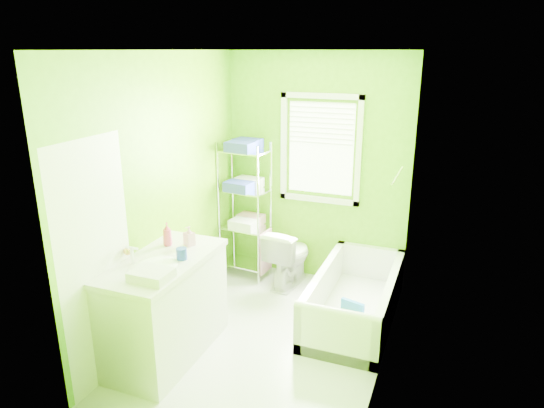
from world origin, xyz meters
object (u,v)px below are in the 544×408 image
at_px(toilet, 289,256).
at_px(wire_shelf_unit, 246,195).
at_px(bathtub, 354,305).
at_px(vanity, 165,305).

distance_m(toilet, wire_shelf_unit, 0.85).
height_order(bathtub, vanity, vanity).
bearing_deg(bathtub, vanity, -140.50).
distance_m(vanity, wire_shelf_unit, 1.80).
height_order(toilet, vanity, vanity).
bearing_deg(vanity, wire_shelf_unit, 89.83).
xyz_separation_m(bathtub, wire_shelf_unit, (-1.42, 0.55, 0.84)).
distance_m(toilet, vanity, 1.77).
bearing_deg(toilet, bathtub, 156.69).
bearing_deg(vanity, bathtub, 39.50).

